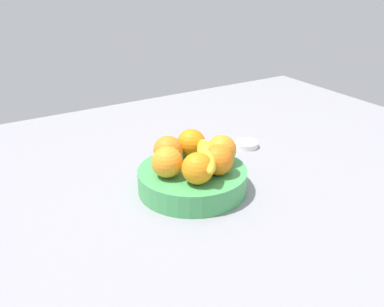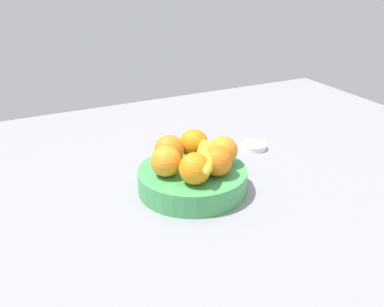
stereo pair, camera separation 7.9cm
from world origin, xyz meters
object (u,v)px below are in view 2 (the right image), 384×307
at_px(orange_front_right, 165,161).
at_px(orange_top_stack, 194,143).
at_px(banana_bunch, 204,160).
at_px(fruit_bowl, 192,179).
at_px(orange_back_left, 217,161).
at_px(orange_front_left, 169,150).
at_px(orange_back_right, 223,151).
at_px(jar_lid, 254,146).
at_px(orange_center, 195,169).

xyz_separation_m(orange_front_right, orange_top_stack, (-0.10, -0.06, 0.00)).
relative_size(orange_top_stack, banana_bunch, 0.41).
relative_size(fruit_bowl, orange_front_right, 3.63).
xyz_separation_m(orange_back_left, orange_top_stack, (0.00, -0.11, 0.00)).
relative_size(orange_front_left, banana_bunch, 0.41).
height_order(orange_back_right, jar_lid, orange_back_right).
distance_m(orange_back_left, orange_top_stack, 0.11).
distance_m(orange_top_stack, jar_lid, 0.25).
bearing_deg(jar_lid, fruit_bowl, 26.64).
xyz_separation_m(orange_front_left, orange_center, (-0.01, 0.12, 0.00)).
xyz_separation_m(orange_center, orange_back_right, (-0.10, -0.05, 0.00)).
relative_size(orange_front_right, orange_back_left, 1.00).
distance_m(orange_front_right, banana_bunch, 0.09).
bearing_deg(orange_front_left, orange_center, 94.46).
bearing_deg(fruit_bowl, orange_back_right, 173.44).
height_order(orange_front_left, orange_center, same).
bearing_deg(orange_front_right, orange_back_left, 152.97).
xyz_separation_m(orange_front_left, orange_back_left, (-0.07, 0.10, 0.00)).
bearing_deg(fruit_bowl, banana_bunch, 120.63).
bearing_deg(orange_back_left, orange_back_right, -133.20).
bearing_deg(orange_back_right, orange_front_right, -4.24).
bearing_deg(banana_bunch, orange_front_right, -19.69).
height_order(orange_center, banana_bunch, orange_center).
distance_m(orange_front_left, orange_back_left, 0.12).
xyz_separation_m(fruit_bowl, orange_top_stack, (-0.04, -0.06, 0.06)).
distance_m(fruit_bowl, orange_back_right, 0.10).
bearing_deg(orange_back_left, orange_front_right, -27.03).
distance_m(orange_top_stack, banana_bunch, 0.09).
bearing_deg(orange_center, orange_front_left, -85.54).
bearing_deg(orange_front_left, jar_lid, -164.99).
bearing_deg(banana_bunch, fruit_bowl, -59.37).
bearing_deg(orange_back_right, orange_top_stack, -60.29).
bearing_deg(orange_center, banana_bunch, -138.61).
height_order(orange_top_stack, banana_bunch, orange_top_stack).
height_order(orange_front_right, banana_bunch, orange_front_right).
bearing_deg(banana_bunch, orange_top_stack, -102.22).
xyz_separation_m(orange_back_right, banana_bunch, (0.06, 0.02, -0.00)).
height_order(orange_back_left, jar_lid, orange_back_left).
bearing_deg(orange_front_left, orange_back_right, 150.57).
height_order(fruit_bowl, orange_back_right, orange_back_right).
relative_size(orange_top_stack, jar_lid, 1.04).
distance_m(orange_front_left, banana_bunch, 0.09).
bearing_deg(orange_front_left, banana_bunch, 121.61).
bearing_deg(orange_back_right, jar_lid, -143.11).
bearing_deg(orange_top_stack, jar_lid, -162.87).
xyz_separation_m(fruit_bowl, jar_lid, (-0.26, -0.13, -0.02)).
bearing_deg(jar_lid, orange_front_right, 21.68).
relative_size(orange_front_left, orange_back_left, 1.00).
relative_size(orange_front_left, orange_front_right, 1.00).
bearing_deg(orange_top_stack, orange_center, 64.47).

